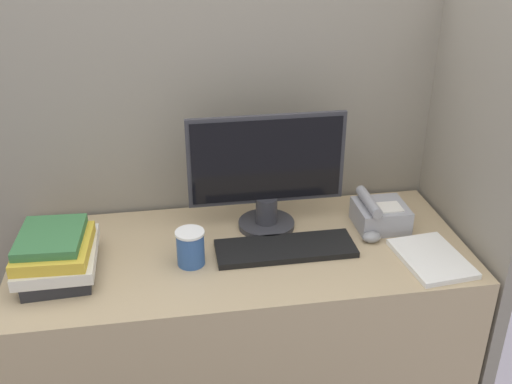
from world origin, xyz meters
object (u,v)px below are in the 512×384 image
mouse (371,237)px  desk_telephone (380,214)px  book_stack (56,254)px  monitor (267,175)px  coffee_cup (191,248)px  keyboard (285,248)px

mouse → desk_telephone: 0.12m
mouse → book_stack: 1.01m
monitor → mouse: bearing=-25.6°
monitor → desk_telephone: bearing=-9.1°
monitor → mouse: size_ratio=8.33×
monitor → book_stack: size_ratio=1.78×
monitor → coffee_cup: bearing=-145.0°
mouse → monitor: bearing=154.4°
coffee_cup → desk_telephone: (0.66, 0.13, -0.01)m
monitor → keyboard: bearing=-78.9°
coffee_cup → book_stack: (-0.41, 0.02, 0.01)m
mouse → coffee_cup: coffee_cup is taller
book_stack → mouse: bearing=1.1°
coffee_cup → desk_telephone: 0.68m
book_stack → desk_telephone: (1.07, 0.11, -0.02)m
keyboard → coffee_cup: coffee_cup is taller
keyboard → desk_telephone: (0.36, 0.11, 0.04)m
monitor → coffee_cup: 0.36m
coffee_cup → desk_telephone: size_ratio=0.65×
monitor → keyboard: (0.03, -0.17, -0.19)m
coffee_cup → mouse: bearing=3.3°
monitor → mouse: monitor is taller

